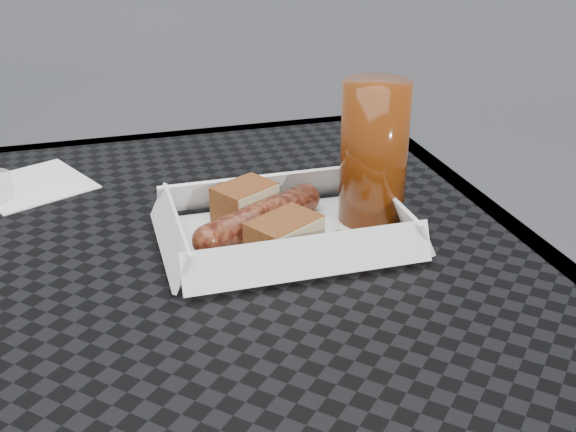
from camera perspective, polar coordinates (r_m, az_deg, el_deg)
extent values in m
cube|color=black|center=(0.70, -10.93, -4.83)|extent=(0.80, 0.80, 0.01)
cube|color=black|center=(1.06, -13.22, 5.19)|extent=(0.80, 0.03, 0.03)
cube|color=black|center=(0.82, 16.86, -1.31)|extent=(0.03, 0.80, 0.03)
cylinder|color=black|center=(1.26, 4.85, -9.40)|extent=(0.03, 0.03, 0.73)
cube|color=white|center=(0.75, -0.21, -1.62)|extent=(0.22, 0.15, 0.00)
cylinder|color=maroon|center=(0.74, -2.24, -0.15)|extent=(0.14, 0.10, 0.03)
sphere|color=maroon|center=(0.79, 1.39, 1.45)|extent=(0.03, 0.03, 0.03)
sphere|color=maroon|center=(0.70, -6.33, -1.94)|extent=(0.03, 0.03, 0.03)
cube|color=brown|center=(0.77, -3.44, 1.11)|extent=(0.08, 0.07, 0.04)
cube|color=brown|center=(0.70, -0.29, -1.56)|extent=(0.08, 0.07, 0.04)
cylinder|color=#E6400A|center=(0.73, 4.51, -1.90)|extent=(0.02, 0.02, 0.00)
torus|color=white|center=(0.73, 5.27, -1.98)|extent=(0.02, 0.02, 0.00)
cube|color=#B2D17F|center=(0.74, 5.26, -1.70)|extent=(0.02, 0.02, 0.00)
cube|color=white|center=(0.92, -19.52, 2.32)|extent=(0.16, 0.16, 0.00)
cylinder|color=#542107|center=(0.76, 6.80, 4.85)|extent=(0.07, 0.07, 0.15)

